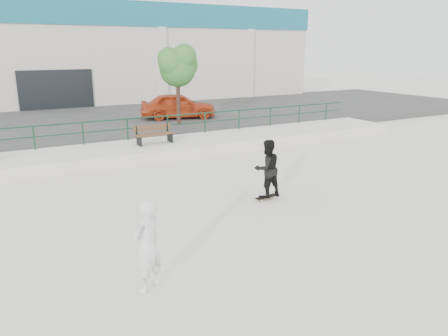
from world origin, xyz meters
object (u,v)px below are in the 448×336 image
bench_right (154,135)px  tree (178,65)px  standing_skater (267,169)px  skateboard (266,197)px  red_car (178,106)px  seated_skater (147,245)px

bench_right → tree: tree is taller
tree → standing_skater: tree is taller
bench_right → skateboard: (0.94, -7.49, -0.83)m
bench_right → skateboard: bench_right is taller
red_car → seated_skater: red_car is taller
bench_right → seated_skater: (-4.13, -10.78, 0.03)m
bench_right → red_car: 7.38m
skateboard → seated_skater: seated_skater is taller
skateboard → standing_skater: standing_skater is taller
tree → skateboard: 12.40m
tree → seated_skater: (-7.15, -14.94, -2.83)m
skateboard → seated_skater: 6.10m
red_car → skateboard: 14.12m
bench_right → standing_skater: standing_skater is taller
bench_right → seated_skater: 11.55m
bench_right → tree: 5.89m
standing_skater → seated_skater: (-5.07, -3.29, -0.07)m
tree → skateboard: size_ratio=5.47×
tree → standing_skater: (-2.09, -11.65, -2.76)m
red_car → skateboard: bearing=-175.5°
tree → bench_right: bearing=-126.0°
red_car → skateboard: size_ratio=5.66×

